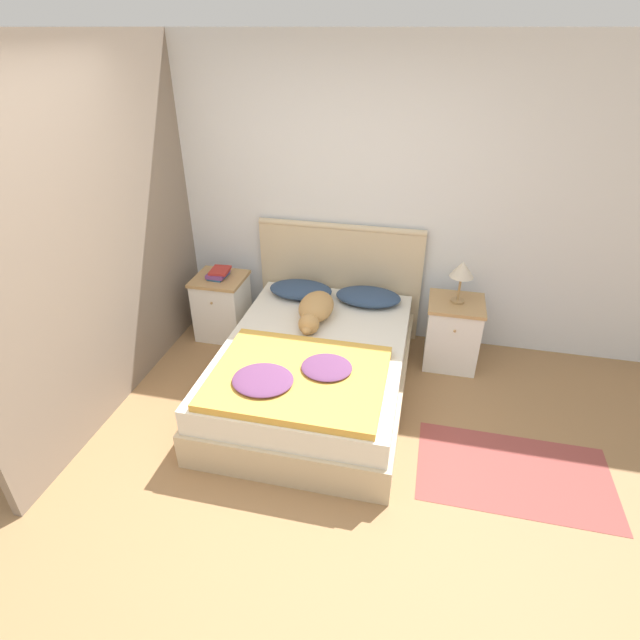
# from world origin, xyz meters

# --- Properties ---
(ground_plane) EXTENTS (16.00, 16.00, 0.00)m
(ground_plane) POSITION_xyz_m (0.00, 0.00, 0.00)
(ground_plane) COLOR #997047
(wall_back) EXTENTS (9.00, 0.06, 2.55)m
(wall_back) POSITION_xyz_m (0.00, 2.13, 1.27)
(wall_back) COLOR silver
(wall_back) RESTS_ON ground_plane
(wall_side_left) EXTENTS (0.06, 3.10, 2.55)m
(wall_side_left) POSITION_xyz_m (-1.43, 1.05, 1.27)
(wall_side_left) COLOR gray
(wall_side_left) RESTS_ON ground_plane
(bed) EXTENTS (1.41, 1.96, 0.46)m
(bed) POSITION_xyz_m (0.05, 1.05, 0.23)
(bed) COLOR #C6B28E
(bed) RESTS_ON ground_plane
(headboard) EXTENTS (1.49, 0.06, 1.07)m
(headboard) POSITION_xyz_m (0.05, 2.06, 0.56)
(headboard) COLOR #C6B28E
(headboard) RESTS_ON ground_plane
(nightstand_left) EXTENTS (0.46, 0.44, 0.60)m
(nightstand_left) POSITION_xyz_m (-1.00, 1.74, 0.30)
(nightstand_left) COLOR white
(nightstand_left) RESTS_ON ground_plane
(nightstand_right) EXTENTS (0.46, 0.44, 0.60)m
(nightstand_right) POSITION_xyz_m (1.10, 1.74, 0.30)
(nightstand_right) COLOR white
(nightstand_right) RESTS_ON ground_plane
(pillow_left) EXTENTS (0.57, 0.36, 0.11)m
(pillow_left) POSITION_xyz_m (-0.26, 1.81, 0.52)
(pillow_left) COLOR navy
(pillow_left) RESTS_ON bed
(pillow_right) EXTENTS (0.57, 0.36, 0.11)m
(pillow_right) POSITION_xyz_m (0.35, 1.81, 0.52)
(pillow_right) COLOR navy
(pillow_right) RESTS_ON bed
(quilt) EXTENTS (1.17, 0.94, 0.10)m
(quilt) POSITION_xyz_m (0.04, 0.58, 0.50)
(quilt) COLOR gold
(quilt) RESTS_ON bed
(dog) EXTENTS (0.28, 0.66, 0.20)m
(dog) POSITION_xyz_m (-0.03, 1.42, 0.56)
(dog) COLOR tan
(dog) RESTS_ON bed
(book_stack) EXTENTS (0.18, 0.22, 0.07)m
(book_stack) POSITION_xyz_m (-1.00, 1.74, 0.63)
(book_stack) COLOR #285689
(book_stack) RESTS_ON nightstand_left
(table_lamp) EXTENTS (0.19, 0.19, 0.36)m
(table_lamp) POSITION_xyz_m (1.10, 1.74, 0.87)
(table_lamp) COLOR #9E7A4C
(table_lamp) RESTS_ON nightstand_right
(rug) EXTENTS (1.25, 0.72, 0.00)m
(rug) POSITION_xyz_m (1.53, 0.52, 0.00)
(rug) COLOR #93423D
(rug) RESTS_ON ground_plane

